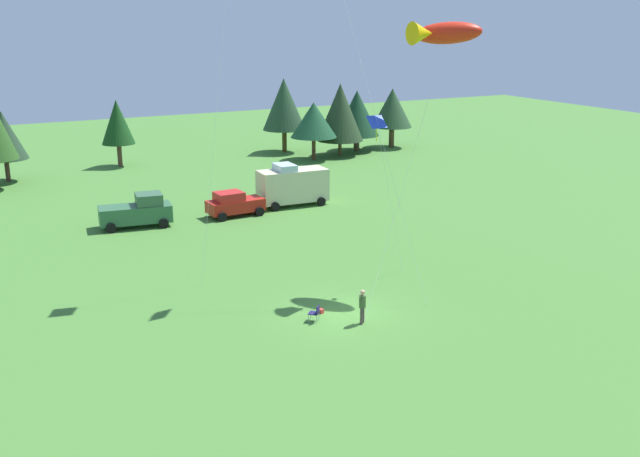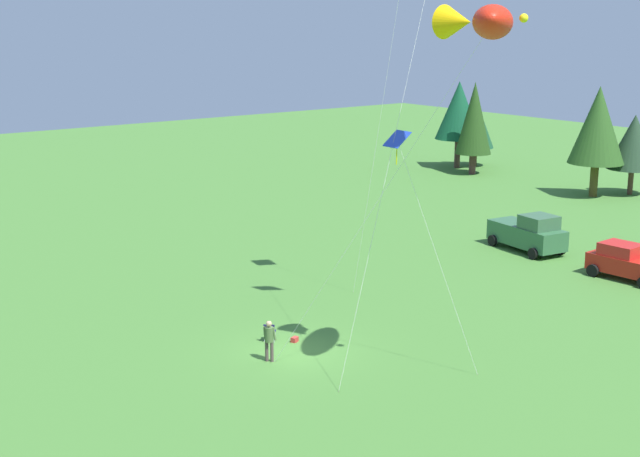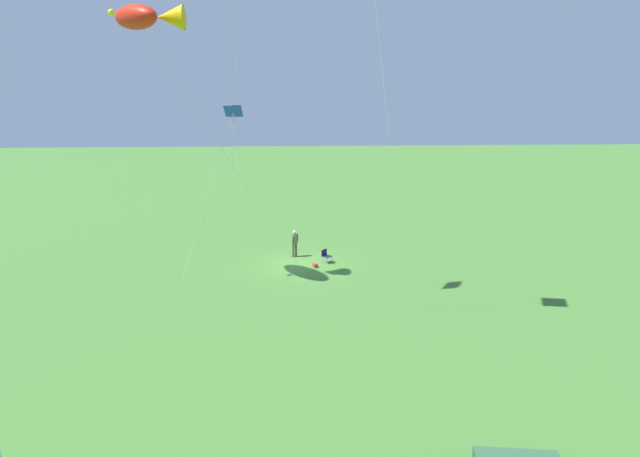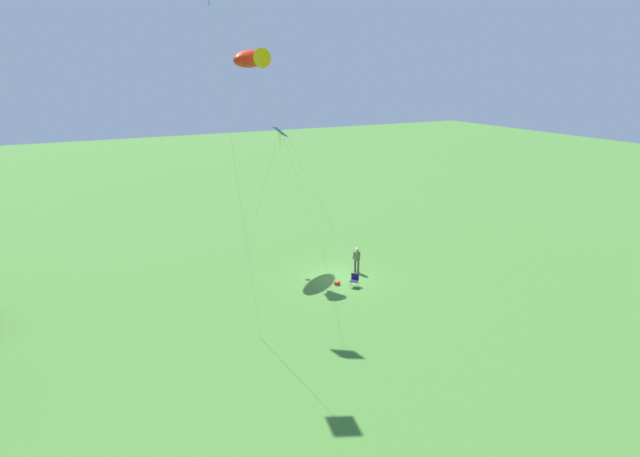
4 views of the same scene
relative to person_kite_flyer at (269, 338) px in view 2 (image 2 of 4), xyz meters
name	(u,v)px [view 2 (image 2 of 4)]	position (x,y,z in m)	size (l,w,h in m)	color
ground_plane	(295,352)	(-0.23, 1.47, -1.02)	(160.00, 160.00, 0.00)	#437830
person_kite_flyer	(269,338)	(0.00, 0.00, 0.00)	(0.51, 0.50, 1.74)	#50403E
folding_chair	(270,331)	(-1.88, 1.30, -0.53)	(0.68, 0.68, 0.82)	#1A1749
backpack_on_grass	(295,339)	(-1.18, 2.13, -0.91)	(0.32, 0.22, 0.22)	red
truck_green_flatbed	(529,233)	(-5.15, 22.40, 0.08)	(5.24, 2.99, 2.34)	#30603C
car_red_sedan	(627,262)	(1.93, 21.91, -0.07)	(4.29, 2.40, 1.89)	red
kite_large_fish	(484,22)	(7.13, 4.17, 12.54)	(9.09, 5.94, 14.27)	red
kite_diamond_blue	(399,146)	(3.18, 4.03, 7.86)	(3.57, 2.14, 9.45)	blue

